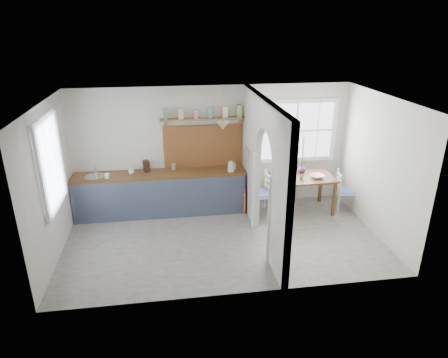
{
  "coord_description": "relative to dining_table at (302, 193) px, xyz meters",
  "views": [
    {
      "loc": [
        -0.95,
        -6.43,
        3.82
      ],
      "look_at": [
        0.05,
        0.34,
        1.08
      ],
      "focal_mm": 32.0,
      "sensor_mm": 36.0,
      "label": 1
    }
  ],
  "objects": [
    {
      "name": "towel_orange",
      "position": [
        -1.24,
        -0.03,
        -0.14
      ],
      "size": [
        0.02,
        0.03,
        0.46
      ],
      "primitive_type": "cube",
      "color": "orange",
      "rests_on": "counter"
    },
    {
      "name": "knife_block",
      "position": [
        -3.22,
        0.47,
        0.63
      ],
      "size": [
        0.15,
        0.17,
        0.23
      ],
      "primitive_type": "cube",
      "rotation": [
        0.0,
        0.0,
        0.34
      ],
      "color": "black",
      "rests_on": "counter"
    },
    {
      "name": "table_cup",
      "position": [
        -0.1,
        -0.15,
        0.44
      ],
      "size": [
        0.12,
        0.12,
        0.1
      ],
      "primitive_type": "imported",
      "rotation": [
        0.0,
        0.0,
        -0.17
      ],
      "color": "#5E965E",
      "rests_on": "dining_table"
    },
    {
      "name": "pendant_lamp",
      "position": [
        -1.67,
        0.18,
        1.49
      ],
      "size": [
        0.26,
        0.26,
        0.16
      ],
      "primitive_type": "cone",
      "color": "beige",
      "rests_on": "ceiling"
    },
    {
      "name": "kettle",
      "position": [
        -1.5,
        0.2,
        0.62
      ],
      "size": [
        0.18,
        0.15,
        0.22
      ],
      "primitive_type": null,
      "rotation": [
        0.0,
        0.0,
        0.03
      ],
      "color": "silver",
      "rests_on": "counter"
    },
    {
      "name": "jar",
      "position": [
        -2.67,
        0.48,
        0.58
      ],
      "size": [
        0.1,
        0.1,
        0.14
      ],
      "primitive_type": "cylinder",
      "rotation": [
        0.0,
        0.0,
        0.13
      ],
      "color": "gray",
      "rests_on": "counter"
    },
    {
      "name": "dining_table",
      "position": [
        0.0,
        0.0,
        0.0
      ],
      "size": [
        1.28,
        0.87,
        0.78
      ],
      "primitive_type": null,
      "rotation": [
        0.0,
        0.0,
        0.03
      ],
      "color": "brown",
      "rests_on": "floor"
    },
    {
      "name": "walls",
      "position": [
        -1.82,
        -0.97,
        0.91
      ],
      "size": [
        5.81,
        3.21,
        2.6
      ],
      "color": "beige",
      "rests_on": "floor"
    },
    {
      "name": "utensil_rail",
      "position": [
        -1.21,
        -0.07,
        1.06
      ],
      "size": [
        0.02,
        0.5,
        0.02
      ],
      "primitive_type": "cylinder",
      "rotation": [
        1.57,
        0.0,
        0.0
      ],
      "color": "silver",
      "rests_on": "partition"
    },
    {
      "name": "bowl",
      "position": [
        0.26,
        -0.12,
        0.42
      ],
      "size": [
        0.32,
        0.32,
        0.07
      ],
      "primitive_type": "imported",
      "rotation": [
        0.0,
        0.0,
        0.21
      ],
      "color": "white",
      "rests_on": "dining_table"
    },
    {
      "name": "shelf",
      "position": [
        -2.02,
        0.52,
        1.61
      ],
      "size": [
        1.75,
        0.2,
        0.21
      ],
      "color": "#9A6A47",
      "rests_on": "walls"
    },
    {
      "name": "floor",
      "position": [
        -1.82,
        -0.97,
        -0.39
      ],
      "size": [
        5.8,
        3.2,
        0.01
      ],
      "primitive_type": "cube",
      "color": "gray",
      "rests_on": "ground"
    },
    {
      "name": "plate",
      "position": [
        -0.42,
        -0.06,
        0.4
      ],
      "size": [
        0.18,
        0.18,
        0.01
      ],
      "primitive_type": "cylinder",
      "rotation": [
        0.0,
        0.0,
        0.16
      ],
      "color": "#332927",
      "rests_on": "dining_table"
    },
    {
      "name": "mug_a",
      "position": [
        -3.98,
        0.17,
        0.56
      ],
      "size": [
        0.14,
        0.14,
        0.1
      ],
      "primitive_type": "imported",
      "rotation": [
        0.0,
        0.0,
        0.33
      ],
      "color": "white",
      "rests_on": "counter"
    },
    {
      "name": "kitchen_window",
      "position": [
        -4.69,
        -0.97,
        1.26
      ],
      "size": [
        0.1,
        1.16,
        1.5
      ],
      "primitive_type": null,
      "color": "white",
      "rests_on": "walls"
    },
    {
      "name": "ceiling",
      "position": [
        -1.82,
        -0.97,
        2.21
      ],
      "size": [
        5.8,
        3.2,
        0.01
      ],
      "primitive_type": "cube",
      "color": "beige",
      "rests_on": "walls"
    },
    {
      "name": "towel_magenta",
      "position": [
        -1.24,
        0.01,
        -0.12
      ],
      "size": [
        0.02,
        0.03,
        0.61
      ],
      "primitive_type": "cube",
      "color": "#A41D5D",
      "rests_on": "counter"
    },
    {
      "name": "sink",
      "position": [
        -4.25,
        0.33,
        0.5
      ],
      "size": [
        0.4,
        0.4,
        0.02
      ],
      "primitive_type": "cylinder",
      "color": "silver",
      "rests_on": "counter"
    },
    {
      "name": "partition",
      "position": [
        -1.12,
        -0.92,
        1.06
      ],
      "size": [
        0.12,
        3.2,
        2.6
      ],
      "color": "beige",
      "rests_on": "floor"
    },
    {
      "name": "chair_left",
      "position": [
        -0.89,
        0.04,
        0.05
      ],
      "size": [
        0.47,
        0.47,
        0.87
      ],
      "primitive_type": null,
      "rotation": [
        0.0,
        0.0,
        -1.38
      ],
      "color": "silver",
      "rests_on": "floor"
    },
    {
      "name": "mug_b",
      "position": [
        -3.53,
        0.37,
        0.55
      ],
      "size": [
        0.15,
        0.15,
        0.09
      ],
      "primitive_type": "imported",
      "rotation": [
        0.0,
        0.0,
        0.37
      ],
      "color": "white",
      "rests_on": "counter"
    },
    {
      "name": "chair_right",
      "position": [
        0.96,
        -0.05,
        0.03
      ],
      "size": [
        0.46,
        0.46,
        0.85
      ],
      "primitive_type": null,
      "rotation": [
        0.0,
        0.0,
        1.36
      ],
      "color": "silver",
      "rests_on": "floor"
    },
    {
      "name": "nook_window",
      "position": [
        -0.02,
        0.59,
        1.21
      ],
      "size": [
        1.76,
        0.1,
        1.3
      ],
      "primitive_type": null,
      "color": "white",
      "rests_on": "walls"
    },
    {
      "name": "counter",
      "position": [
        -2.95,
        0.35,
        0.07
      ],
      "size": [
        3.5,
        0.6,
        0.9
      ],
      "color": "brown",
      "rests_on": "floor"
    },
    {
      "name": "vase",
      "position": [
        0.02,
        0.2,
        0.48
      ],
      "size": [
        0.22,
        0.22,
        0.18
      ],
      "primitive_type": "imported",
      "rotation": [
        0.0,
        0.0,
        -0.37
      ],
      "color": "#512656",
      "rests_on": "dining_table"
    },
    {
      "name": "backsplash",
      "position": [
        -2.02,
        0.6,
        0.96
      ],
      "size": [
        1.65,
        0.03,
        0.9
      ],
      "primitive_type": "cube",
      "color": "brown",
      "rests_on": "walls"
    }
  ]
}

